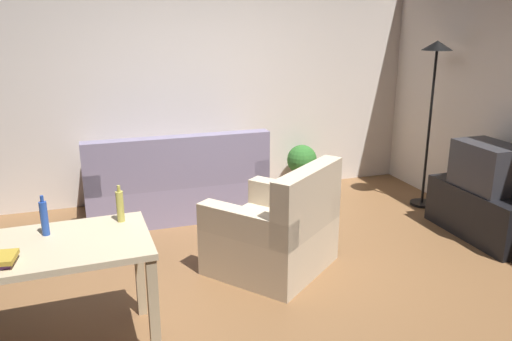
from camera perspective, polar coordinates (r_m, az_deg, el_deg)
ground_plane at (r=4.27m, az=0.85°, el=-11.79°), size 5.20×4.40×0.02m
wall_rear at (r=5.92m, az=-6.19°, el=10.02°), size 5.20×0.10×2.70m
couch at (r=5.47m, az=-8.92°, el=-1.85°), size 1.85×0.84×0.92m
tv_stand at (r=5.36m, az=23.92°, el=-4.31°), size 0.44×1.10×0.48m
tv at (r=5.22m, az=24.54°, el=0.42°), size 0.41×0.60×0.44m
torchiere_lamp at (r=5.77m, az=19.34°, el=9.65°), size 0.32×0.32×1.81m
desk at (r=3.29m, az=-22.36°, el=-9.44°), size 1.22×0.74×0.76m
potted_plant at (r=6.18m, az=5.16°, el=0.68°), size 0.36×0.36×0.57m
armchair at (r=4.25m, az=2.33°, el=-6.98°), size 1.23×1.22×0.92m
bottle_blue at (r=3.34m, az=-22.66°, el=-4.92°), size 0.05×0.05×0.25m
bottle_squat at (r=3.40m, az=-15.00°, el=-3.85°), size 0.05×0.05×0.24m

